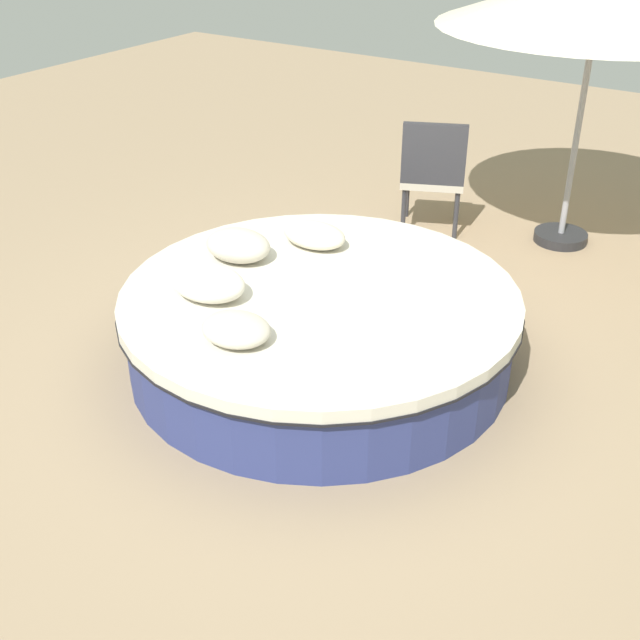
% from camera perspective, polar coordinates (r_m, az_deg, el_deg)
% --- Properties ---
extents(ground_plane, '(16.00, 16.00, 0.00)m').
position_cam_1_polar(ground_plane, '(5.21, 0.00, -2.87)').
color(ground_plane, '#9E8466').
extents(round_bed, '(2.48, 2.48, 0.50)m').
position_cam_1_polar(round_bed, '(5.07, 0.00, -0.42)').
color(round_bed, navy).
rests_on(round_bed, ground_plane).
extents(throw_pillow_0, '(0.46, 0.31, 0.16)m').
position_cam_1_polar(throw_pillow_0, '(5.52, -0.40, 6.03)').
color(throw_pillow_0, beige).
rests_on(throw_pillow_0, round_bed).
extents(throw_pillow_1, '(0.46, 0.36, 0.20)m').
position_cam_1_polar(throw_pillow_1, '(5.36, -5.81, 5.27)').
color(throw_pillow_1, beige).
rests_on(throw_pillow_1, round_bed).
extents(throw_pillow_2, '(0.50, 0.37, 0.19)m').
position_cam_1_polar(throw_pillow_2, '(4.90, -7.92, 2.62)').
color(throw_pillow_2, silver).
rests_on(throw_pillow_2, round_bed).
extents(throw_pillow_3, '(0.40, 0.34, 0.14)m').
position_cam_1_polar(throw_pillow_3, '(4.45, -5.95, -0.64)').
color(throw_pillow_3, beige).
rests_on(throw_pillow_3, round_bed).
extents(patio_chair, '(0.68, 0.67, 0.98)m').
position_cam_1_polar(patio_chair, '(6.88, 8.00, 10.48)').
color(patio_chair, '#333338').
rests_on(patio_chair, ground_plane).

